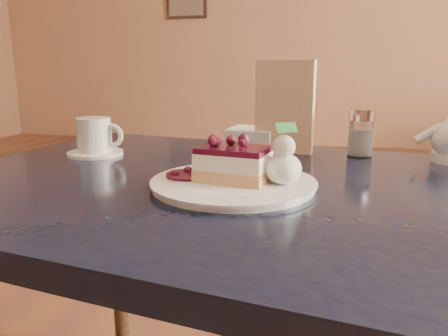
% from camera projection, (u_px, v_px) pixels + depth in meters
% --- Properties ---
extents(main_table, '(1.28, 0.95, 0.74)m').
position_uv_depth(main_table, '(243.00, 221.00, 0.81)').
color(main_table, black).
rests_on(main_table, ground).
extents(dessert_plate, '(0.27, 0.27, 0.01)m').
position_uv_depth(dessert_plate, '(233.00, 184.00, 0.74)').
color(dessert_plate, white).
rests_on(dessert_plate, main_table).
extents(cheesecake_slice, '(0.13, 0.10, 0.06)m').
position_uv_depth(cheesecake_slice, '(233.00, 164.00, 0.74)').
color(cheesecake_slice, '#EAB76D').
rests_on(cheesecake_slice, dessert_plate).
extents(whipped_cream, '(0.06, 0.06, 0.05)m').
position_uv_depth(whipped_cream, '(283.00, 169.00, 0.71)').
color(whipped_cream, white).
rests_on(whipped_cream, dessert_plate).
extents(berry_sauce, '(0.08, 0.08, 0.01)m').
position_uv_depth(berry_sauce, '(188.00, 175.00, 0.77)').
color(berry_sauce, '#370C21').
rests_on(berry_sauce, dessert_plate).
extents(coffee_set, '(0.14, 0.13, 0.09)m').
position_uv_depth(coffee_set, '(95.00, 138.00, 1.01)').
color(coffee_set, white).
rests_on(coffee_set, main_table).
extents(menu_card, '(0.14, 0.05, 0.22)m').
position_uv_depth(menu_card, '(285.00, 107.00, 1.03)').
color(menu_card, beige).
rests_on(menu_card, main_table).
extents(sugar_shaker, '(0.06, 0.06, 0.11)m').
position_uv_depth(sugar_shaker, '(361.00, 132.00, 0.99)').
color(sugar_shaker, white).
rests_on(sugar_shaker, main_table).
extents(napkin_stack, '(0.13, 0.13, 0.05)m').
position_uv_depth(napkin_stack, '(253.00, 138.00, 1.11)').
color(napkin_stack, white).
rests_on(napkin_stack, main_table).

